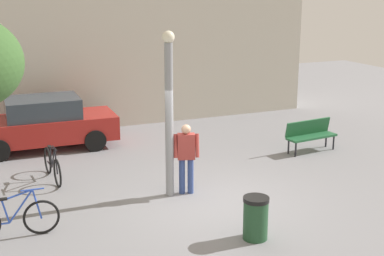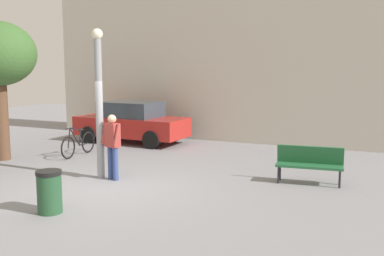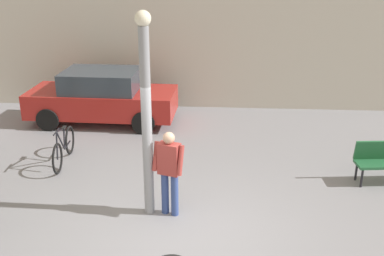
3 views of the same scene
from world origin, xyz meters
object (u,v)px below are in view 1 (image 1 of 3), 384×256
at_px(park_bench, 310,133).
at_px(trash_bin, 256,218).
at_px(bicycle_blue, 12,220).
at_px(lamppost, 169,109).
at_px(bicycle_black, 52,166).
at_px(person_by_lamppost, 186,154).
at_px(parked_car_red, 44,123).

bearing_deg(park_bench, trash_bin, -134.62).
xyz_separation_m(bicycle_blue, trash_bin, (4.30, -1.85, 0.05)).
bearing_deg(lamppost, bicycle_black, 138.42).
xyz_separation_m(lamppost, trash_bin, (0.72, -2.73, -1.62)).
bearing_deg(bicycle_blue, park_bench, 16.28).
distance_m(park_bench, bicycle_black, 7.39).
height_order(lamppost, bicycle_blue, lamppost).
xyz_separation_m(lamppost, person_by_lamppost, (0.40, -0.04, -1.09)).
xyz_separation_m(park_bench, bicycle_black, (-7.37, 0.46, -0.16)).
bearing_deg(lamppost, bicycle_blue, -166.09).
relative_size(bicycle_blue, bicycle_black, 1.00).
relative_size(park_bench, bicycle_black, 0.91).
xyz_separation_m(bicycle_blue, parked_car_red, (1.46, 5.84, 0.39)).
relative_size(lamppost, bicycle_blue, 2.10).
xyz_separation_m(park_bench, parked_car_red, (-7.14, 3.32, 0.23)).
relative_size(lamppost, trash_bin, 4.46).
distance_m(lamppost, bicycle_black, 3.56).
bearing_deg(person_by_lamppost, trash_bin, -83.16).
xyz_separation_m(lamppost, parked_car_red, (-2.12, 4.95, -1.28)).
xyz_separation_m(person_by_lamppost, bicycle_blue, (-3.98, -0.85, -0.58)).
xyz_separation_m(park_bench, bicycle_blue, (-8.60, -2.51, -0.16)).
bearing_deg(trash_bin, park_bench, 45.38).
height_order(parked_car_red, trash_bin, parked_car_red).
bearing_deg(person_by_lamppost, bicycle_black, 142.29).
distance_m(lamppost, person_by_lamppost, 1.16).
relative_size(lamppost, person_by_lamppost, 2.28).
bearing_deg(parked_car_red, lamppost, -66.84).
distance_m(lamppost, park_bench, 5.49).
bearing_deg(lamppost, trash_bin, -75.24).
bearing_deg(parked_car_red, park_bench, -24.97).
relative_size(lamppost, bicycle_black, 2.10).
distance_m(person_by_lamppost, parked_car_red, 5.59).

